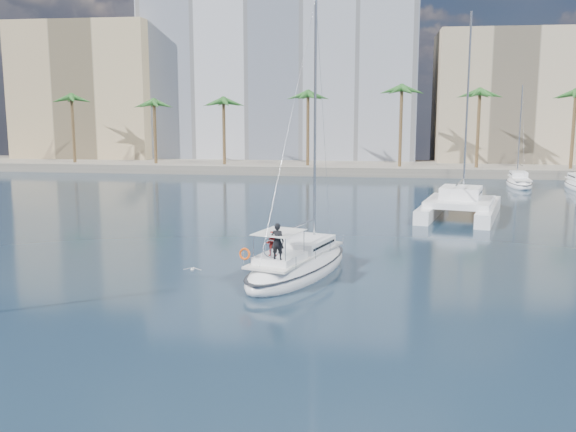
# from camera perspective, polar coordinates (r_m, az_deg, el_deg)

# --- Properties ---
(ground) EXTENTS (160.00, 160.00, 0.00)m
(ground) POSITION_cam_1_polar(r_m,az_deg,el_deg) (31.91, 1.09, -6.92)
(ground) COLOR black
(ground) RESTS_ON ground
(quay) EXTENTS (120.00, 14.00, 1.20)m
(quay) POSITION_cam_1_polar(r_m,az_deg,el_deg) (91.83, 5.72, 4.31)
(quay) COLOR gray
(quay) RESTS_ON ground
(building_modern) EXTENTS (42.00, 16.00, 28.00)m
(building_modern) POSITION_cam_1_polar(r_m,az_deg,el_deg) (104.65, -0.61, 12.35)
(building_modern) COLOR silver
(building_modern) RESTS_ON ground
(building_tan_left) EXTENTS (22.00, 14.00, 22.00)m
(building_tan_left) POSITION_cam_1_polar(r_m,az_deg,el_deg) (109.37, -16.93, 10.26)
(building_tan_left) COLOR tan
(building_tan_left) RESTS_ON ground
(building_beige) EXTENTS (20.00, 14.00, 20.00)m
(building_beige) POSITION_cam_1_polar(r_m,az_deg,el_deg) (102.02, 18.65, 9.68)
(building_beige) COLOR tan
(building_beige) RESTS_ON ground
(palm_left) EXTENTS (3.60, 3.60, 12.30)m
(palm_left) POSITION_cam_1_polar(r_m,az_deg,el_deg) (95.14, -15.54, 10.03)
(palm_left) COLOR brown
(palm_left) RESTS_ON ground
(palm_centre) EXTENTS (3.60, 3.60, 12.30)m
(palm_centre) POSITION_cam_1_polar(r_m,az_deg,el_deg) (87.44, 5.72, 10.40)
(palm_centre) COLOR brown
(palm_centre) RESTS_ON ground
(main_sloop) EXTENTS (6.46, 11.16, 15.80)m
(main_sloop) POSITION_cam_1_polar(r_m,az_deg,el_deg) (35.43, 0.88, -4.37)
(main_sloop) COLOR white
(main_sloop) RESTS_ON ground
(catamaran) EXTENTS (8.35, 12.61, 16.92)m
(catamaran) POSITION_cam_1_polar(r_m,az_deg,el_deg) (55.74, 15.06, 1.12)
(catamaran) COLOR white
(catamaran) RESTS_ON ground
(seagull) EXTENTS (0.99, 0.43, 0.18)m
(seagull) POSITION_cam_1_polar(r_m,az_deg,el_deg) (34.85, -8.48, -4.70)
(seagull) COLOR silver
(seagull) RESTS_ON ground
(moored_yacht_a) EXTENTS (3.37, 9.52, 11.90)m
(moored_yacht_a) POSITION_cam_1_polar(r_m,az_deg,el_deg) (79.58, 19.83, 2.53)
(moored_yacht_a) COLOR white
(moored_yacht_a) RESTS_ON ground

